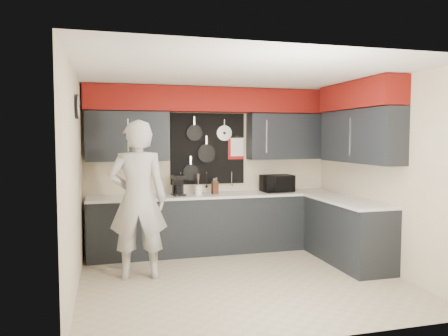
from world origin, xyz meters
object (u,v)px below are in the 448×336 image
object	(u,v)px
microwave	(277,183)
knife_block	(215,188)
utensil_crock	(198,190)
coffee_maker	(178,185)
person	(138,200)

from	to	relation	value
microwave	knife_block	bearing A→B (deg)	177.19
microwave	utensil_crock	bearing A→B (deg)	177.13
coffee_maker	person	size ratio (longest dim) A/B	0.15
person	microwave	bearing A→B (deg)	-150.47
knife_block	coffee_maker	xyz separation A→B (m)	(-0.58, -0.02, 0.06)
coffee_maker	utensil_crock	bearing A→B (deg)	-9.87
microwave	person	world-z (taller)	person
knife_block	utensil_crock	distance (m)	0.27
microwave	utensil_crock	world-z (taller)	microwave
microwave	person	size ratio (longest dim) A/B	0.25
utensil_crock	knife_block	bearing A→B (deg)	0.31
utensil_crock	coffee_maker	bearing A→B (deg)	-176.42
utensil_crock	person	bearing A→B (deg)	-134.65
coffee_maker	person	world-z (taller)	person
knife_block	person	world-z (taller)	person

